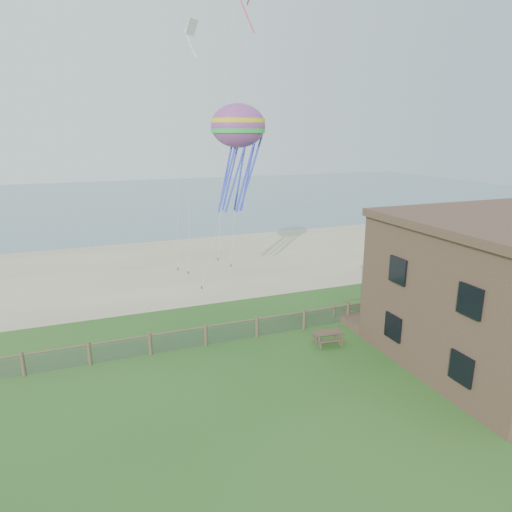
{
  "coord_description": "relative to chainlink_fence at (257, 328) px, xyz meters",
  "views": [
    {
      "loc": [
        -8.7,
        -16.35,
        11.29
      ],
      "look_at": [
        0.72,
        8.0,
        4.22
      ],
      "focal_mm": 32.0,
      "sensor_mm": 36.0,
      "label": 1
    }
  ],
  "objects": [
    {
      "name": "ground",
      "position": [
        0.0,
        -6.0,
        -0.55
      ],
      "size": [
        160.0,
        160.0,
        0.0
      ],
      "primitive_type": "plane",
      "color": "#21531C",
      "rests_on": "ground"
    },
    {
      "name": "sand_beach",
      "position": [
        0.0,
        16.0,
        -0.55
      ],
      "size": [
        72.0,
        20.0,
        0.02
      ],
      "primitive_type": "cube",
      "color": "tan",
      "rests_on": "ground"
    },
    {
      "name": "ocean",
      "position": [
        0.0,
        60.0,
        -0.55
      ],
      "size": [
        160.0,
        68.0,
        0.02
      ],
      "primitive_type": "cube",
      "color": "slate",
      "rests_on": "ground"
    },
    {
      "name": "chainlink_fence",
      "position": [
        0.0,
        0.0,
        0.0
      ],
      "size": [
        36.2,
        0.2,
        1.25
      ],
      "primitive_type": null,
      "color": "#483B28",
      "rests_on": "ground"
    },
    {
      "name": "motel_deck",
      "position": [
        13.0,
        -1.0,
        -0.3
      ],
      "size": [
        15.0,
        2.0,
        0.5
      ],
      "primitive_type": "cube",
      "color": "brown",
      "rests_on": "ground"
    },
    {
      "name": "picnic_table",
      "position": [
        3.31,
        -2.3,
        -0.22
      ],
      "size": [
        1.69,
        1.35,
        0.66
      ],
      "primitive_type": null,
      "rotation": [
        0.0,
        0.0,
        -0.12
      ],
      "color": "brown",
      "rests_on": "ground"
    },
    {
      "name": "octopus_kite",
      "position": [
        1.15,
        6.23,
        9.29
      ],
      "size": [
        4.26,
        3.7,
        7.35
      ],
      "primitive_type": null,
      "rotation": [
        0.0,
        0.0,
        0.4
      ],
      "color": "orange"
    },
    {
      "name": "kite_white",
      "position": [
        -0.93,
        9.25,
        16.84
      ],
      "size": [
        1.71,
        1.81,
        2.14
      ],
      "primitive_type": null,
      "rotation": [
        0.44,
        0.0,
        0.62
      ],
      "color": "white"
    },
    {
      "name": "kite_red",
      "position": [
        3.39,
        9.97,
        19.02
      ],
      "size": [
        1.93,
        1.56,
        2.52
      ],
      "primitive_type": null,
      "rotation": [
        0.44,
        0.0,
        1.22
      ],
      "color": "#EE2A59"
    }
  ]
}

